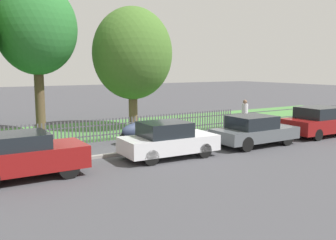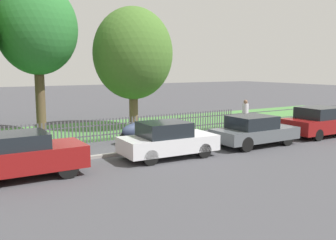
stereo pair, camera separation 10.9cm
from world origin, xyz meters
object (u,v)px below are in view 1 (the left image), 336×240
at_px(tree_mid_park, 132,54).
at_px(parked_car_navy_estate, 168,140).
at_px(tree_behind_motorcycle, 37,29).
at_px(parked_car_red_compact, 254,130).
at_px(parked_car_black_saloon, 23,155).
at_px(covered_motorcycle, 140,130).
at_px(pedestrian_near_fence, 245,113).
at_px(parked_car_white_van, 321,121).

bearing_deg(tree_mid_park, parked_car_navy_estate, -105.61).
bearing_deg(tree_behind_motorcycle, parked_car_navy_estate, -68.74).
bearing_deg(parked_car_red_compact, parked_car_black_saloon, 179.27).
height_order(covered_motorcycle, tree_behind_motorcycle, tree_behind_motorcycle).
bearing_deg(parked_car_black_saloon, parked_car_red_compact, -0.87).
height_order(parked_car_black_saloon, tree_behind_motorcycle, tree_behind_motorcycle).
relative_size(covered_motorcycle, pedestrian_near_fence, 1.14).
bearing_deg(parked_car_navy_estate, tree_mid_park, 76.34).
height_order(parked_car_white_van, tree_mid_park, tree_mid_park).
bearing_deg(parked_car_navy_estate, parked_car_red_compact, 0.70).
bearing_deg(tree_behind_motorcycle, parked_car_white_van, -32.80).
bearing_deg(pedestrian_near_fence, parked_car_white_van, -157.22).
distance_m(covered_motorcycle, tree_behind_motorcycle, 7.54).
distance_m(parked_car_white_van, tree_behind_motorcycle, 15.28).
height_order(parked_car_red_compact, tree_behind_motorcycle, tree_behind_motorcycle).
relative_size(parked_car_black_saloon, covered_motorcycle, 1.94).
height_order(parked_car_navy_estate, parked_car_red_compact, parked_car_navy_estate).
height_order(parked_car_black_saloon, covered_motorcycle, parked_car_black_saloon).
height_order(parked_car_black_saloon, parked_car_white_van, parked_car_white_van).
distance_m(parked_car_white_van, tree_mid_park, 10.74).
bearing_deg(tree_mid_park, parked_car_black_saloon, -136.23).
relative_size(parked_car_black_saloon, pedestrian_near_fence, 2.21).
xyz_separation_m(tree_mid_park, pedestrian_near_fence, (5.11, -3.74, -3.29)).
relative_size(covered_motorcycle, tree_mid_park, 0.29).
distance_m(parked_car_red_compact, tree_mid_park, 8.35).
xyz_separation_m(parked_car_black_saloon, covered_motorcycle, (5.68, 3.02, -0.13)).
xyz_separation_m(tree_behind_motorcycle, tree_mid_park, (4.99, -0.78, -1.15)).
distance_m(parked_car_black_saloon, tree_mid_park, 10.72).
xyz_separation_m(parked_car_navy_estate, tree_behind_motorcycle, (-3.03, 7.79, 4.71)).
height_order(parked_car_red_compact, parked_car_white_van, parked_car_white_van).
bearing_deg(covered_motorcycle, tree_mid_park, 64.36).
bearing_deg(parked_car_black_saloon, pedestrian_near_fence, 14.46).
bearing_deg(pedestrian_near_fence, parked_car_red_compact, 132.99).
distance_m(tree_behind_motorcycle, tree_mid_park, 5.18).
bearing_deg(pedestrian_near_fence, tree_mid_park, 44.12).
bearing_deg(pedestrian_near_fence, parked_car_navy_estate, 105.19).
distance_m(parked_car_navy_estate, parked_car_red_compact, 4.49).
height_order(parked_car_black_saloon, pedestrian_near_fence, pedestrian_near_fence).
bearing_deg(tree_mid_park, pedestrian_near_fence, -36.24).
distance_m(parked_car_red_compact, tree_behind_motorcycle, 11.88).
relative_size(parked_car_black_saloon, tree_behind_motorcycle, 0.49).
distance_m(parked_car_black_saloon, tree_behind_motorcycle, 9.37).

